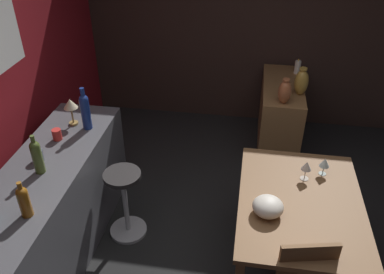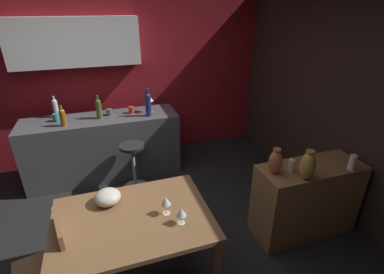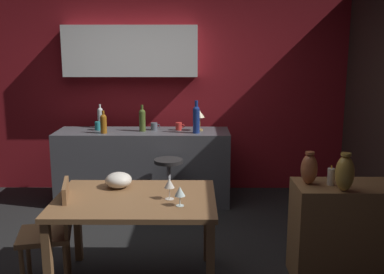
{
  "view_description": "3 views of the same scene",
  "coord_description": "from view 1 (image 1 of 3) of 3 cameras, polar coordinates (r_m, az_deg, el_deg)",
  "views": [
    {
      "loc": [
        -2.3,
        -0.02,
        2.77
      ],
      "look_at": [
        0.52,
        0.44,
        0.91
      ],
      "focal_mm": 37.65,
      "sensor_mm": 36.0,
      "label": 1
    },
    {
      "loc": [
        -0.06,
        -2.31,
        2.3
      ],
      "look_at": [
        0.83,
        0.34,
        0.99
      ],
      "focal_mm": 26.23,
      "sensor_mm": 36.0,
      "label": 2
    },
    {
      "loc": [
        0.51,
        -3.8,
        1.91
      ],
      "look_at": [
        0.49,
        0.51,
        1.03
      ],
      "focal_mm": 41.57,
      "sensor_mm": 36.0,
      "label": 3
    }
  ],
  "objects": [
    {
      "name": "ground_plane",
      "position": [
        3.6,
        5.79,
        -17.43
      ],
      "size": [
        9.0,
        9.0,
        0.0
      ],
      "primitive_type": "plane",
      "color": "black"
    },
    {
      "name": "wall_side_right",
      "position": [
        5.08,
        5.36,
        16.13
      ],
      "size": [
        0.1,
        4.4,
        2.6
      ],
      "primitive_type": "cube",
      "color": "#33231E",
      "rests_on": "ground_plane"
    },
    {
      "name": "dining_table",
      "position": [
        3.19,
        14.97,
        -9.9
      ],
      "size": [
        1.26,
        0.92,
        0.74
      ],
      "color": "brown",
      "rests_on": "ground_plane"
    },
    {
      "name": "kitchen_counter",
      "position": [
        3.53,
        -19.43,
        -10.37
      ],
      "size": [
        2.1,
        0.6,
        0.9
      ],
      "primitive_type": "cube",
      "color": "#4C4C51",
      "rests_on": "ground_plane"
    },
    {
      "name": "sideboard_cabinet",
      "position": [
        4.81,
        12.25,
        2.89
      ],
      "size": [
        1.1,
        0.44,
        0.82
      ],
      "primitive_type": "cube",
      "color": "olive",
      "rests_on": "ground_plane"
    },
    {
      "name": "bar_stool",
      "position": [
        3.63,
        -9.44,
        -9.06
      ],
      "size": [
        0.34,
        0.34,
        0.68
      ],
      "color": "#262323",
      "rests_on": "ground_plane"
    },
    {
      "name": "wine_glass_left",
      "position": [
        3.38,
        18.28,
        -3.51
      ],
      "size": [
        0.08,
        0.08,
        0.15
      ],
      "color": "silver",
      "rests_on": "dining_table"
    },
    {
      "name": "wine_glass_right",
      "position": [
        3.28,
        15.92,
        -3.99
      ],
      "size": [
        0.08,
        0.08,
        0.17
      ],
      "color": "silver",
      "rests_on": "dining_table"
    },
    {
      "name": "fruit_bowl",
      "position": [
        2.94,
        10.71,
        -9.66
      ],
      "size": [
        0.22,
        0.22,
        0.13
      ],
      "primitive_type": "ellipsoid",
      "color": "beige",
      "rests_on": "dining_table"
    },
    {
      "name": "wine_bottle_olive",
      "position": [
        3.16,
        -21.13,
        -2.45
      ],
      "size": [
        0.08,
        0.08,
        0.32
      ],
      "color": "#475623",
      "rests_on": "kitchen_counter"
    },
    {
      "name": "wine_bottle_amber",
      "position": [
        2.82,
        -22.72,
        -8.26
      ],
      "size": [
        0.08,
        0.08,
        0.27
      ],
      "color": "#8C5114",
      "rests_on": "kitchen_counter"
    },
    {
      "name": "wine_bottle_cobalt",
      "position": [
        3.58,
        -14.89,
        3.72
      ],
      "size": [
        0.08,
        0.08,
        0.39
      ],
      "color": "navy",
      "rests_on": "kitchen_counter"
    },
    {
      "name": "cup_slate",
      "position": [
        3.35,
        -20.94,
        -2.44
      ],
      "size": [
        0.12,
        0.08,
        0.09
      ],
      "color": "#515660",
      "rests_on": "kitchen_counter"
    },
    {
      "name": "cup_red",
      "position": [
        3.56,
        -18.57,
        0.36
      ],
      "size": [
        0.11,
        0.08,
        0.1
      ],
      "color": "red",
      "rests_on": "kitchen_counter"
    },
    {
      "name": "counter_lamp",
      "position": [
        3.67,
        -16.84,
        4.28
      ],
      "size": [
        0.12,
        0.12,
        0.25
      ],
      "color": "#A58447",
      "rests_on": "kitchen_counter"
    },
    {
      "name": "pillar_candle_tall",
      "position": [
        4.91,
        14.72,
        9.55
      ],
      "size": [
        0.07,
        0.07,
        0.18
      ],
      "color": "white",
      "rests_on": "sideboard_cabinet"
    },
    {
      "name": "pillar_candle_short",
      "position": [
        4.35,
        13.17,
        6.55
      ],
      "size": [
        0.06,
        0.06,
        0.16
      ],
      "color": "white",
      "rests_on": "sideboard_cabinet"
    },
    {
      "name": "vase_copper",
      "position": [
        4.17,
        13.0,
        6.26
      ],
      "size": [
        0.13,
        0.13,
        0.27
      ],
      "color": "#B26038",
      "rests_on": "sideboard_cabinet"
    },
    {
      "name": "vase_brass",
      "position": [
        4.38,
        15.23,
        7.53
      ],
      "size": [
        0.14,
        0.14,
        0.3
      ],
      "color": "#B78C38",
      "rests_on": "sideboard_cabinet"
    }
  ]
}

